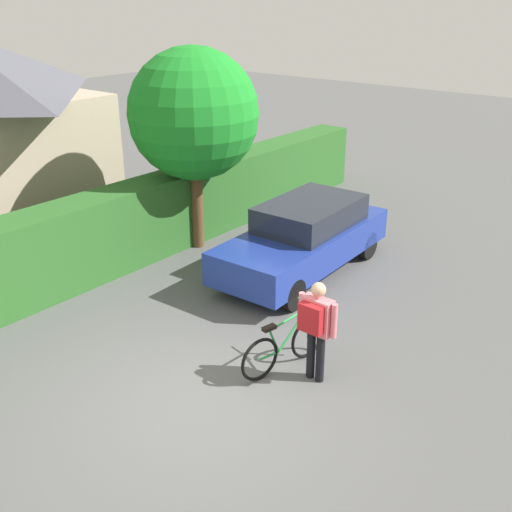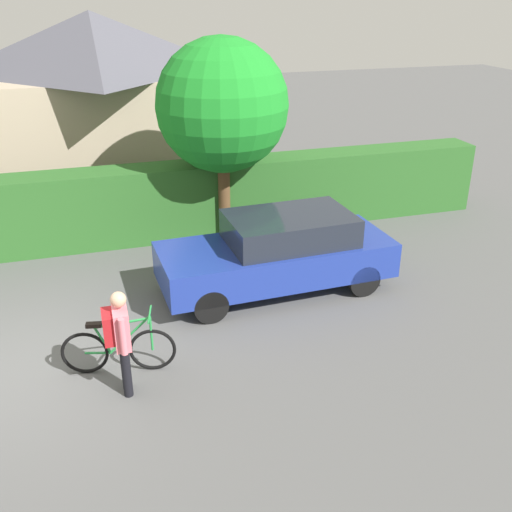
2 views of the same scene
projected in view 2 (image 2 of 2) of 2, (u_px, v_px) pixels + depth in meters
ground_plane at (20, 371)px, 8.81m from camera, size 60.00×60.00×0.00m
hedge_row at (27, 216)px, 12.40m from camera, size 21.18×0.90×1.66m
house_distant at (98, 96)px, 16.80m from camera, size 5.47×6.07×4.65m
parked_car_near at (279, 252)px, 10.87m from camera, size 4.36×1.84×1.47m
bicycle at (119, 349)px, 8.64m from camera, size 1.66×0.54×0.97m
person_rider at (120, 334)px, 7.94m from camera, size 0.35×0.65×1.60m
tree_kerbside at (222, 106)px, 12.14m from camera, size 2.77×2.77×4.38m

